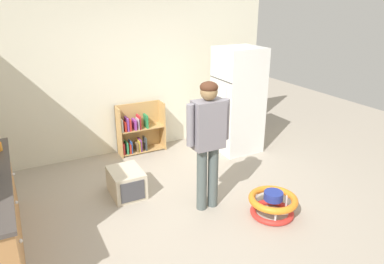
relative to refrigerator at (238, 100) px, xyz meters
The scene contains 7 objects.
ground_plane 2.37m from the refrigerator, 138.45° to the right, with size 12.00×12.00×0.00m, color #A99D8C.
back_wall 1.92m from the refrigerator, 152.09° to the left, with size 5.20×0.06×2.70m, color silver.
refrigerator is the anchor object (origin of this frame).
bookshelf 1.79m from the refrigerator, 156.55° to the left, with size 0.80×0.28×0.85m.
standing_person 1.97m from the refrigerator, 134.62° to the right, with size 0.57×0.22×1.64m.
baby_walker 2.20m from the refrigerator, 111.38° to the right, with size 0.60×0.60×0.32m.
pet_carrier 2.40m from the refrigerator, 164.09° to the right, with size 0.42×0.55×0.36m.
Camera 1 is at (-1.74, -3.41, 2.55)m, focal length 33.63 mm.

